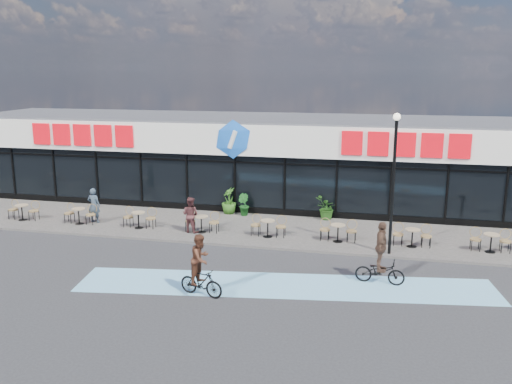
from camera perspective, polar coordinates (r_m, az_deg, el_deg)
ground at (r=20.86m, az=-7.19°, el=-7.25°), size 120.00×120.00×0.00m
sidewalk at (r=24.90m, az=-3.69°, el=-3.68°), size 44.00×5.00×0.10m
bike_lane at (r=18.53m, az=3.07°, el=-9.79°), size 14.17×4.13×0.01m
building at (r=29.50m, az=-0.77°, el=3.54°), size 30.60×6.57×4.75m
lamp_post at (r=21.03m, az=14.29°, el=2.00°), size 0.28×0.28×5.44m
bistro_set_1 at (r=28.01m, az=-23.30°, el=-1.77°), size 1.54×0.62×0.90m
bistro_set_2 at (r=26.40m, az=-18.06°, el=-2.20°), size 1.54×0.62×0.90m
bistro_set_3 at (r=25.03m, az=-12.19°, el=-2.66°), size 1.54×0.62×0.90m
bistro_set_4 at (r=23.95m, az=-5.71°, el=-3.13°), size 1.54×0.62×0.90m
bistro_set_5 at (r=23.21m, az=1.29°, el=-3.60°), size 1.54×0.62×0.90m
bistro_set_6 at (r=22.83m, az=8.64°, el=-4.03°), size 1.54×0.62×0.90m
bistro_set_7 at (r=22.84m, az=16.11°, el=-4.39°), size 1.54×0.62×0.90m
bistro_set_8 at (r=23.23m, az=23.47°, el=-4.68°), size 1.54×0.62×0.90m
potted_plant_left at (r=26.80m, az=-2.85°, el=-0.91°), size 1.00×1.00×1.31m
potted_plant_mid at (r=26.46m, az=-1.33°, el=-1.35°), size 0.75×0.72×1.06m
potted_plant_right at (r=25.91m, az=7.42°, el=-1.70°), size 1.19×1.26×1.12m
patron_left at (r=26.30m, az=-16.70°, el=-1.35°), size 0.62×0.42×1.63m
patron_right at (r=23.86m, az=-6.92°, el=-2.39°), size 0.87×0.74×1.58m
cyclist_a at (r=17.48m, az=-5.83°, el=-8.10°), size 1.61×0.91×2.07m
cyclist_b at (r=18.85m, az=12.97°, el=-6.98°), size 1.71×1.05×2.17m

